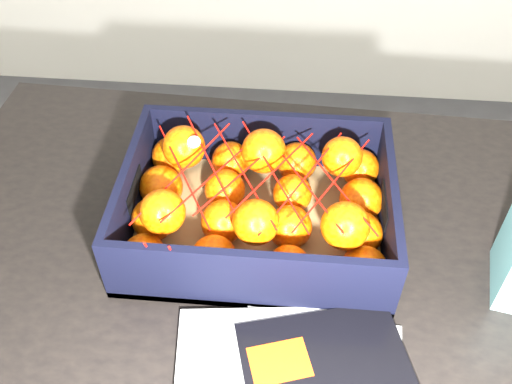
{
  "coord_description": "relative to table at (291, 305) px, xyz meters",
  "views": [
    {
      "loc": [
        0.3,
        -0.27,
        1.43
      ],
      "look_at": [
        0.25,
        0.29,
        0.86
      ],
      "focal_mm": 40.23,
      "sensor_mm": 36.0,
      "label": 1
    }
  ],
  "objects": [
    {
      "name": "mesh_net",
      "position": [
        -0.07,
        0.06,
        0.21
      ],
      "size": [
        0.33,
        0.27,
        0.09
      ],
      "color": "red",
      "rests_on": "clementine_heap"
    },
    {
      "name": "produce_crate",
      "position": [
        -0.06,
        0.07,
        0.13
      ],
      "size": [
        0.4,
        0.3,
        0.11
      ],
      "color": "olive",
      "rests_on": "table"
    },
    {
      "name": "clementine_heap",
      "position": [
        -0.06,
        0.07,
        0.16
      ],
      "size": [
        0.38,
        0.28,
        0.12
      ],
      "color": "#EA5204",
      "rests_on": "produce_crate"
    },
    {
      "name": "table",
      "position": [
        0.0,
        0.0,
        0.0
      ],
      "size": [
        1.23,
        0.85,
        0.75
      ],
      "color": "black",
      "rests_on": "ground"
    }
  ]
}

